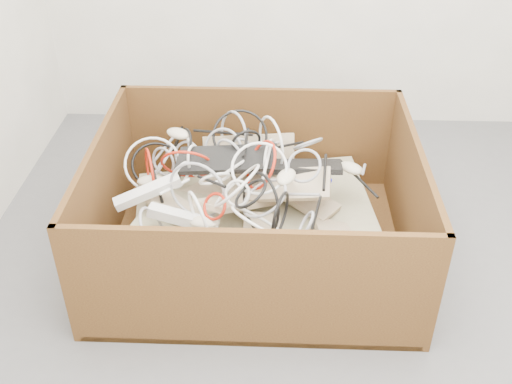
{
  "coord_description": "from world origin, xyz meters",
  "views": [
    {
      "loc": [
        -0.21,
        -1.79,
        1.72
      ],
      "look_at": [
        -0.29,
        0.26,
        0.3
      ],
      "focal_mm": 42.63,
      "sensor_mm": 36.0,
      "label": 1
    }
  ],
  "objects_px": {
    "cardboard_box": "(251,227)",
    "vga_plug": "(325,180)",
    "power_strip_left": "(147,192)",
    "power_strip_right": "(183,218)"
  },
  "relations": [
    {
      "from": "power_strip_left",
      "to": "vga_plug",
      "type": "distance_m",
      "value": 0.71
    },
    {
      "from": "cardboard_box",
      "to": "vga_plug",
      "type": "relative_size",
      "value": 28.76
    },
    {
      "from": "power_strip_left",
      "to": "cardboard_box",
      "type": "bearing_deg",
      "value": -9.71
    },
    {
      "from": "power_strip_right",
      "to": "vga_plug",
      "type": "height_order",
      "value": "vga_plug"
    },
    {
      "from": "vga_plug",
      "to": "power_strip_right",
      "type": "bearing_deg",
      "value": -119.04
    },
    {
      "from": "cardboard_box",
      "to": "power_strip_left",
      "type": "xyz_separation_m",
      "value": [
        -0.41,
        -0.08,
        0.23
      ]
    },
    {
      "from": "cardboard_box",
      "to": "power_strip_left",
      "type": "bearing_deg",
      "value": -168.36
    },
    {
      "from": "power_strip_left",
      "to": "power_strip_right",
      "type": "height_order",
      "value": "power_strip_left"
    },
    {
      "from": "cardboard_box",
      "to": "power_strip_right",
      "type": "relative_size",
      "value": 4.68
    },
    {
      "from": "cardboard_box",
      "to": "vga_plug",
      "type": "xyz_separation_m",
      "value": [
        0.3,
        0.04,
        0.22
      ]
    }
  ]
}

